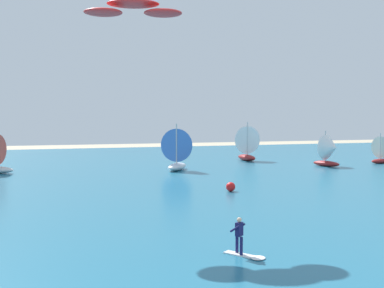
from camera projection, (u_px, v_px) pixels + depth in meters
ocean at (97, 173)px, 50.88m from camera, size 160.00×90.00×0.10m
kitesurfer at (243, 242)px, 19.86m from camera, size 1.58×1.93×1.67m
kite at (133, 9)px, 27.37m from camera, size 6.22×3.43×0.90m
sailboat_far_right at (179, 149)px, 53.94m from camera, size 4.62×4.96×5.51m
sailboat_anchored_offshore at (330, 150)px, 57.36m from camera, size 3.60×4.06×4.56m
sailboat_leading at (245, 143)px, 66.59m from camera, size 3.99×4.75×5.63m
sailboat_center_horizon at (383, 149)px, 61.97m from camera, size 3.65×3.16×4.13m
marker_buoy at (231, 187)px, 37.63m from camera, size 0.78×0.78×0.78m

